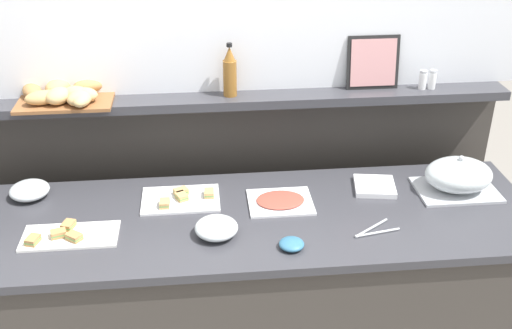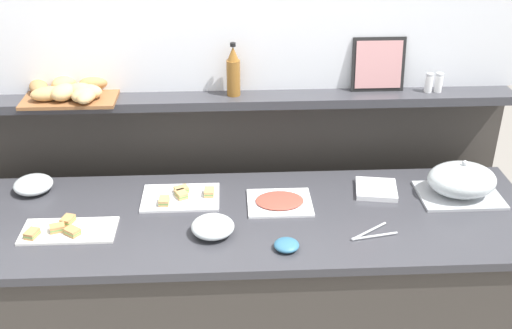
# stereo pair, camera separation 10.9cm
# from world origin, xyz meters

# --- Properties ---
(ground_plane) EXTENTS (12.00, 12.00, 0.00)m
(ground_plane) POSITION_xyz_m (0.00, 0.60, 0.00)
(ground_plane) COLOR gray
(buffet_counter) EXTENTS (2.47, 0.72, 0.91)m
(buffet_counter) POSITION_xyz_m (0.00, 0.00, 0.45)
(buffet_counter) COLOR #3D3833
(buffet_counter) RESTS_ON ground_plane
(back_ledge_unit) EXTENTS (2.56, 0.22, 1.24)m
(back_ledge_unit) POSITION_xyz_m (0.00, 0.53, 0.65)
(back_ledge_unit) COLOR #3D3833
(back_ledge_unit) RESTS_ON ground_plane
(sandwich_platter_rear) EXTENTS (0.36, 0.17, 0.04)m
(sandwich_platter_rear) POSITION_xyz_m (-0.63, -0.08, 0.92)
(sandwich_platter_rear) COLOR white
(sandwich_platter_rear) RESTS_ON buffet_counter
(sandwich_platter_front) EXTENTS (0.32, 0.22, 0.04)m
(sandwich_platter_front) POSITION_xyz_m (-0.20, 0.15, 0.92)
(sandwich_platter_front) COLOR white
(sandwich_platter_front) RESTS_ON buffet_counter
(cold_cuts_platter) EXTENTS (0.26, 0.22, 0.02)m
(cold_cuts_platter) POSITION_xyz_m (0.20, 0.09, 0.92)
(cold_cuts_platter) COLOR white
(cold_cuts_platter) RESTS_ON buffet_counter
(serving_cloche) EXTENTS (0.34, 0.24, 0.17)m
(serving_cloche) POSITION_xyz_m (0.97, 0.11, 0.98)
(serving_cloche) COLOR #B7BABF
(serving_cloche) RESTS_ON buffet_counter
(glass_bowl_large) EXTENTS (0.17, 0.17, 0.07)m
(glass_bowl_large) POSITION_xyz_m (-0.07, -0.12, 0.94)
(glass_bowl_large) COLOR silver
(glass_bowl_large) RESTS_ON buffet_counter
(glass_bowl_medium) EXTENTS (0.16, 0.16, 0.07)m
(glass_bowl_medium) POSITION_xyz_m (-0.84, 0.24, 0.94)
(glass_bowl_medium) COLOR silver
(glass_bowl_medium) RESTS_ON buffet_counter
(condiment_bowl_cream) EXTENTS (0.09, 0.09, 0.03)m
(condiment_bowl_cream) POSITION_xyz_m (0.20, -0.23, 0.92)
(condiment_bowl_cream) COLOR teal
(condiment_bowl_cream) RESTS_ON buffet_counter
(serving_tongs) EXTENTS (0.18, 0.11, 0.01)m
(serving_tongs) POSITION_xyz_m (0.53, -0.16, 0.91)
(serving_tongs) COLOR #B7BABF
(serving_tongs) RESTS_ON buffet_counter
(napkin_stack) EXTENTS (0.20, 0.20, 0.02)m
(napkin_stack) POSITION_xyz_m (0.63, 0.16, 0.92)
(napkin_stack) COLOR white
(napkin_stack) RESTS_ON buffet_counter
(vinegar_bottle_amber) EXTENTS (0.06, 0.06, 0.24)m
(vinegar_bottle_amber) POSITION_xyz_m (0.03, 0.46, 1.35)
(vinegar_bottle_amber) COLOR #8E5B23
(vinegar_bottle_amber) RESTS_ON back_ledge_unit
(salt_shaker) EXTENTS (0.03, 0.03, 0.09)m
(salt_shaker) POSITION_xyz_m (0.89, 0.46, 1.29)
(salt_shaker) COLOR white
(salt_shaker) RESTS_ON back_ledge_unit
(pepper_shaker) EXTENTS (0.03, 0.03, 0.09)m
(pepper_shaker) POSITION_xyz_m (0.94, 0.46, 1.29)
(pepper_shaker) COLOR white
(pepper_shaker) RESTS_ON back_ledge_unit
(bread_basket) EXTENTS (0.41, 0.30, 0.08)m
(bread_basket) POSITION_xyz_m (-0.67, 0.45, 1.28)
(bread_basket) COLOR brown
(bread_basket) RESTS_ON back_ledge_unit
(framed_picture) EXTENTS (0.23, 0.05, 0.24)m
(framed_picture) POSITION_xyz_m (0.67, 0.50, 1.36)
(framed_picture) COLOR black
(framed_picture) RESTS_ON back_ledge_unit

